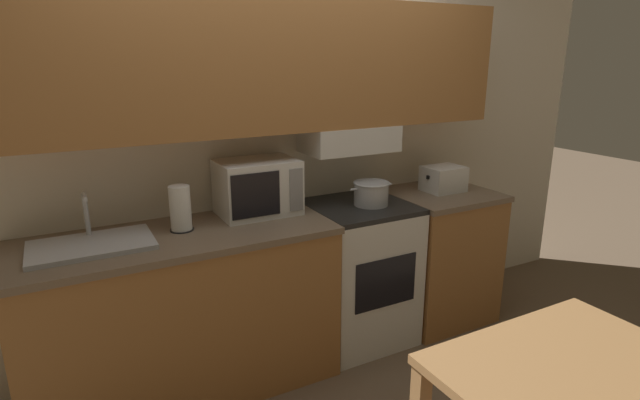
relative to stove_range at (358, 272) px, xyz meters
name	(u,v)px	position (x,y,z in m)	size (l,w,h in m)	color
ground_plane	(274,331)	(-0.47, 0.30, -0.46)	(16.00, 16.00, 0.00)	brown
wall_back	(274,108)	(-0.46, 0.23, 1.05)	(5.30, 0.38, 2.55)	silver
lower_counter_main	(185,313)	(-1.12, -0.01, 0.00)	(1.62, 0.65, 0.91)	#A36B38
lower_counter_right_stub	(437,254)	(0.65, -0.01, 0.00)	(0.68, 0.65, 0.91)	#A36B38
stove_range	(358,272)	(0.00, 0.00, 0.00)	(0.61, 0.61, 0.91)	silver
cooking_pot	(371,193)	(0.06, -0.04, 0.53)	(0.30, 0.22, 0.14)	#B7BABF
microwave	(257,187)	(-0.62, 0.12, 0.61)	(0.45, 0.33, 0.32)	silver
toaster	(443,178)	(0.68, 0.01, 0.54)	(0.27, 0.21, 0.17)	silver
sink_basin	(92,244)	(-1.53, -0.01, 0.47)	(0.56, 0.36, 0.25)	#B7BABF
paper_towel_roll	(180,209)	(-1.09, 0.04, 0.58)	(0.12, 0.12, 0.24)	black
dining_table	(571,399)	(-0.14, -1.60, 0.18)	(0.92, 0.68, 0.77)	#9E7042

